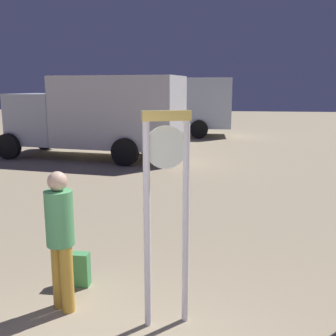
{
  "coord_description": "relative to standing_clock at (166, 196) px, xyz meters",
  "views": [
    {
      "loc": [
        1.05,
        -2.16,
        2.52
      ],
      "look_at": [
        0.21,
        4.25,
        1.2
      ],
      "focal_mm": 42.9,
      "sensor_mm": 36.0,
      "label": 1
    }
  ],
  "objects": [
    {
      "name": "standing_clock",
      "position": [
        0.0,
        0.0,
        0.0
      ],
      "size": [
        0.49,
        0.24,
        2.29
      ],
      "color": "silver",
      "rests_on": "ground_plane"
    },
    {
      "name": "person_near_clock",
      "position": [
        -1.21,
        0.11,
        -0.52
      ],
      "size": [
        0.31,
        0.31,
        1.62
      ],
      "color": "gold",
      "rests_on": "ground_plane"
    },
    {
      "name": "backpack",
      "position": [
        -1.26,
        0.68,
        -1.21
      ],
      "size": [
        0.34,
        0.19,
        0.44
      ],
      "color": "#499B57",
      "rests_on": "ground_plane"
    },
    {
      "name": "box_truck_far",
      "position": [
        -2.41,
        16.86,
        0.2
      ],
      "size": [
        7.43,
        2.71,
        2.94
      ],
      "color": "silver",
      "rests_on": "ground_plane"
    },
    {
      "name": "box_truck_near",
      "position": [
        -3.7,
        9.87,
        0.14
      ],
      "size": [
        6.61,
        3.29,
        2.86
      ],
      "color": "silver",
      "rests_on": "ground_plane"
    }
  ]
}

